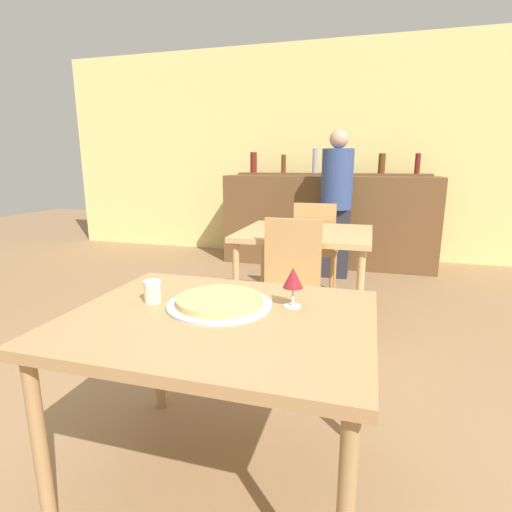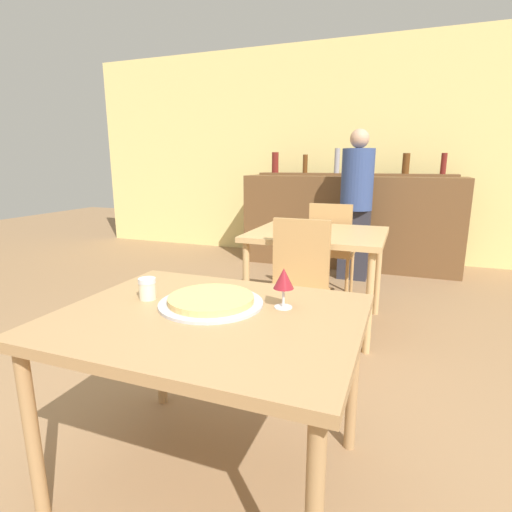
% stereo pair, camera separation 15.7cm
% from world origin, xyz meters
% --- Properties ---
extents(ground_plane, '(16.00, 16.00, 0.00)m').
position_xyz_m(ground_plane, '(0.00, 0.00, 0.00)').
color(ground_plane, '#93704C').
extents(wall_back, '(8.00, 0.05, 2.80)m').
position_xyz_m(wall_back, '(0.00, 4.27, 1.40)').
color(wall_back, '#EAD684').
rests_on(wall_back, ground_plane).
extents(dining_table_near, '(1.12, 0.90, 0.73)m').
position_xyz_m(dining_table_near, '(0.00, 0.00, 0.65)').
color(dining_table_near, '#A87F51').
rests_on(dining_table_near, ground_plane).
extents(dining_table_far, '(1.01, 0.90, 0.76)m').
position_xyz_m(dining_table_far, '(0.04, 1.77, 0.67)').
color(dining_table_far, tan).
rests_on(dining_table_far, ground_plane).
extents(bar_counter, '(2.60, 0.56, 1.11)m').
position_xyz_m(bar_counter, '(0.00, 3.77, 0.56)').
color(bar_counter, brown).
rests_on(bar_counter, ground_plane).
extents(bar_back_shelf, '(2.39, 0.24, 0.33)m').
position_xyz_m(bar_back_shelf, '(-0.02, 3.91, 1.18)').
color(bar_back_shelf, brown).
rests_on(bar_back_shelf, bar_counter).
extents(chair_far_side_front, '(0.40, 0.40, 0.92)m').
position_xyz_m(chair_far_side_front, '(0.04, 1.15, 0.53)').
color(chair_far_side_front, tan).
rests_on(chair_far_side_front, ground_plane).
extents(chair_far_side_back, '(0.40, 0.40, 0.92)m').
position_xyz_m(chair_far_side_back, '(0.04, 2.38, 0.53)').
color(chair_far_side_back, tan).
rests_on(chair_far_side_back, ground_plane).
extents(pizza_tray, '(0.42, 0.42, 0.04)m').
position_xyz_m(pizza_tray, '(-0.03, 0.09, 0.74)').
color(pizza_tray, '#B7B7BC').
rests_on(pizza_tray, dining_table_near).
extents(cheese_shaker, '(0.07, 0.07, 0.09)m').
position_xyz_m(cheese_shaker, '(-0.31, 0.06, 0.77)').
color(cheese_shaker, beige).
rests_on(cheese_shaker, dining_table_near).
extents(person_standing, '(0.34, 0.34, 1.62)m').
position_xyz_m(person_standing, '(0.14, 3.19, 0.87)').
color(person_standing, '#2D2D38').
rests_on(person_standing, ground_plane).
extents(wine_glass, '(0.08, 0.08, 0.16)m').
position_xyz_m(wine_glass, '(0.24, 0.16, 0.84)').
color(wine_glass, silver).
rests_on(wine_glass, dining_table_near).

